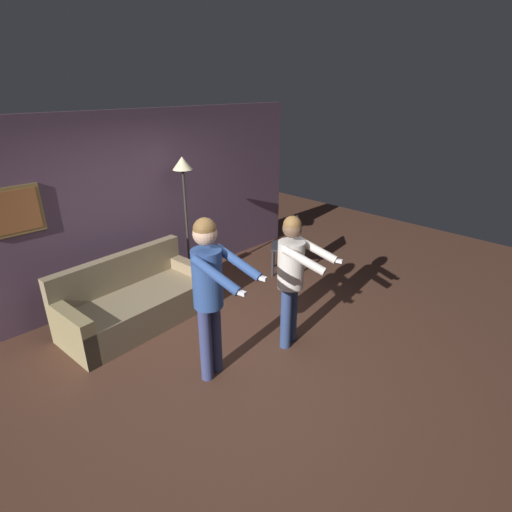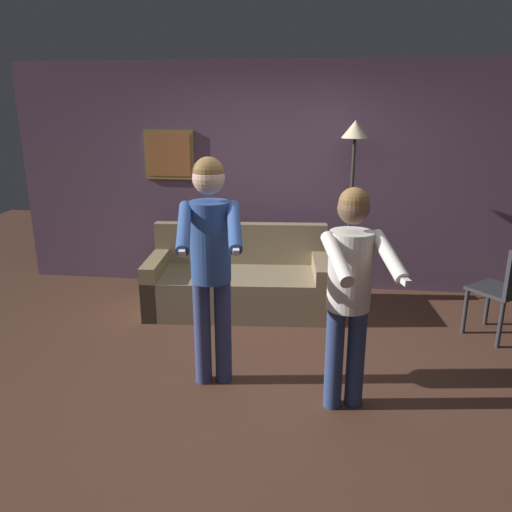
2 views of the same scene
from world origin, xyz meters
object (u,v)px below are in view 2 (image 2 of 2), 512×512
(person_standing_right, at_px, (350,282))
(person_standing_left, at_px, (211,251))
(dining_chair_distant, at_px, (507,286))
(couch, at_px, (239,284))
(torchiere_lamp, at_px, (354,159))

(person_standing_right, bearing_deg, person_standing_left, 168.08)
(person_standing_left, xyz_separation_m, dining_chair_distant, (2.52, 1.08, -0.56))
(couch, relative_size, torchiere_lamp, 1.00)
(torchiere_lamp, height_order, person_standing_right, torchiere_lamp)
(couch, xyz_separation_m, dining_chair_distant, (2.56, -0.44, 0.25))
(couch, height_order, person_standing_left, person_standing_left)
(couch, distance_m, dining_chair_distant, 2.61)
(torchiere_lamp, distance_m, dining_chair_distant, 1.94)
(person_standing_left, height_order, person_standing_right, person_standing_left)
(couch, relative_size, person_standing_right, 1.22)
(person_standing_right, relative_size, dining_chair_distant, 1.73)
(person_standing_right, bearing_deg, dining_chair_distant, 40.67)
(dining_chair_distant, bearing_deg, torchiere_lamp, 148.69)
(person_standing_left, bearing_deg, person_standing_right, -11.92)
(person_standing_left, relative_size, dining_chair_distant, 1.91)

